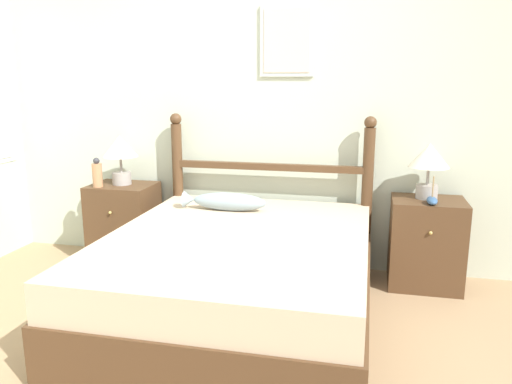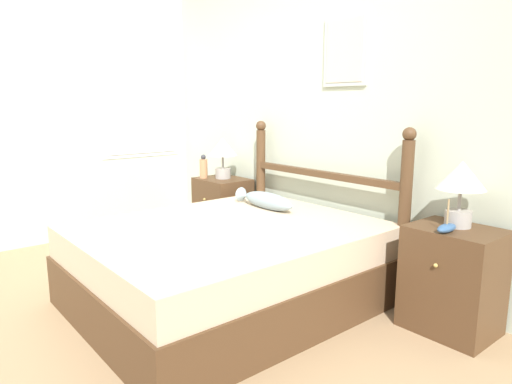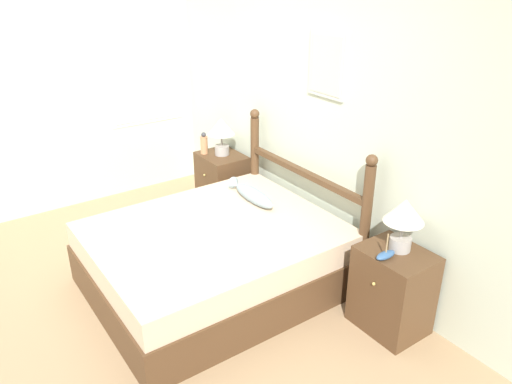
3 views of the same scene
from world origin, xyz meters
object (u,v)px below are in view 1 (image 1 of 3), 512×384
at_px(bed, 238,277).
at_px(table_lamp_right, 429,161).
at_px(nightstand_left, 124,223).
at_px(table_lamp_left, 120,151).
at_px(model_boat, 432,200).
at_px(nightstand_right, 426,243).
at_px(fish_pillow, 225,201).
at_px(bottle, 97,174).

distance_m(bed, table_lamp_right, 1.55).
relative_size(nightstand_left, table_lamp_left, 1.63).
relative_size(table_lamp_left, model_boat, 2.06).
xyz_separation_m(nightstand_left, table_lamp_left, (-0.00, 0.01, 0.58)).
xyz_separation_m(table_lamp_left, table_lamp_right, (2.31, 0.03, 0.00)).
bearing_deg(nightstand_left, table_lamp_left, 112.78).
distance_m(bed, nightstand_right, 1.40).
xyz_separation_m(table_lamp_left, fish_pillow, (0.93, -0.27, -0.29)).
xyz_separation_m(bed, fish_pillow, (-0.24, 0.53, 0.34)).
height_order(table_lamp_left, model_boat, table_lamp_left).
bearing_deg(bottle, model_boat, -0.12).
relative_size(table_lamp_right, model_boat, 2.06).
xyz_separation_m(bed, nightstand_left, (-1.16, 0.78, 0.05)).
distance_m(table_lamp_left, model_boat, 2.35).
xyz_separation_m(nightstand_left, bottle, (-0.14, -0.12, 0.42)).
xyz_separation_m(table_lamp_right, model_boat, (0.02, -0.16, -0.24)).
bearing_deg(nightstand_right, fish_pillow, -169.71).
xyz_separation_m(nightstand_left, fish_pillow, (0.93, -0.25, 0.29)).
distance_m(bed, bottle, 1.53).
xyz_separation_m(nightstand_right, model_boat, (0.00, -0.13, 0.34)).
distance_m(nightstand_right, bottle, 2.50).
height_order(table_lamp_left, fish_pillow, table_lamp_left).
height_order(bed, nightstand_right, nightstand_right).
bearing_deg(model_boat, bottle, 179.88).
relative_size(nightstand_left, table_lamp_right, 1.63).
bearing_deg(nightstand_right, table_lamp_left, 179.72).
height_order(bed, bottle, bottle).
bearing_deg(nightstand_left, nightstand_right, 0.00).
relative_size(table_lamp_right, bottle, 1.69).
xyz_separation_m(nightstand_right, bottle, (-2.46, -0.12, 0.42)).
xyz_separation_m(table_lamp_left, model_boat, (2.33, -0.14, -0.24)).
bearing_deg(bottle, fish_pillow, -7.07).
bearing_deg(model_boat, nightstand_left, 176.88).
xyz_separation_m(bed, table_lamp_right, (1.15, 0.82, 0.63)).
distance_m(bed, fish_pillow, 0.67).
bearing_deg(fish_pillow, bed, -65.88).
bearing_deg(model_boat, table_lamp_right, 96.92).
relative_size(nightstand_right, bottle, 2.76).
bearing_deg(table_lamp_left, model_boat, -3.39).
xyz_separation_m(table_lamp_right, bottle, (-2.45, -0.16, -0.16)).
height_order(table_lamp_right, bottle, table_lamp_right).
relative_size(bed, nightstand_left, 3.01).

